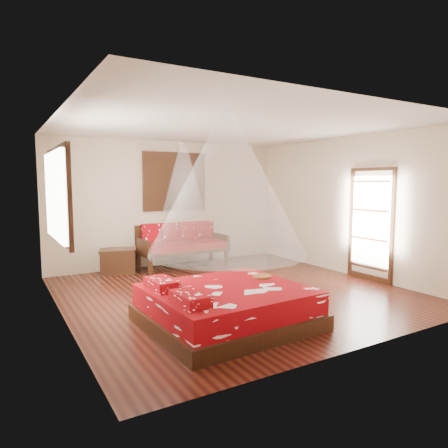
{
  "coord_description": "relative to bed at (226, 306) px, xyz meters",
  "views": [
    {
      "loc": [
        -3.53,
        -5.74,
        1.89
      ],
      "look_at": [
        -0.0,
        0.31,
        1.15
      ],
      "focal_mm": 32.0,
      "sensor_mm": 36.0,
      "label": 1
    }
  ],
  "objects": [
    {
      "name": "bed",
      "position": [
        0.0,
        0.0,
        0.0
      ],
      "size": [
        2.13,
        1.95,
        0.64
      ],
      "rotation": [
        0.0,
        0.0,
        0.05
      ],
      "color": "black",
      "rests_on": "floor"
    },
    {
      "name": "window_left",
      "position": [
        -1.78,
        1.51,
        1.45
      ],
      "size": [
        0.1,
        1.74,
        1.34
      ],
      "color": "black",
      "rests_on": "wall_left"
    },
    {
      "name": "shutter_panel",
      "position": [
        1.03,
        4.03,
        1.65
      ],
      "size": [
        1.52,
        0.06,
        1.32
      ],
      "color": "black",
      "rests_on": "wall_back"
    },
    {
      "name": "mosquito_net_daybed",
      "position": [
        1.03,
        3.56,
        1.75
      ],
      "size": [
        0.92,
        0.92,
        1.5
      ],
      "primitive_type": "cone",
      "color": "white",
      "rests_on": "ceiling"
    },
    {
      "name": "storage_chest",
      "position": [
        -0.39,
        3.76,
        0.0
      ],
      "size": [
        0.86,
        0.73,
        0.51
      ],
      "rotation": [
        0.0,
        0.0,
        -0.31
      ],
      "color": "black",
      "rests_on": "floor"
    },
    {
      "name": "mosquito_net_main",
      "position": [
        0.02,
        0.0,
        1.6
      ],
      "size": [
        2.06,
        2.06,
        1.8
      ],
      "primitive_type": "cone",
      "color": "white",
      "rests_on": "ceiling"
    },
    {
      "name": "room",
      "position": [
        0.93,
        1.31,
        1.15
      ],
      "size": [
        5.54,
        5.54,
        2.84
      ],
      "color": "black",
      "rests_on": "ground"
    },
    {
      "name": "wine_tray",
      "position": [
        0.75,
        0.23,
        0.31
      ],
      "size": [
        0.27,
        0.27,
        0.22
      ],
      "rotation": [
        0.0,
        0.0,
        0.0
      ],
      "color": "brown",
      "rests_on": "bed"
    },
    {
      "name": "glazed_door",
      "position": [
        3.64,
        0.71,
        0.82
      ],
      "size": [
        0.08,
        1.02,
        2.16
      ],
      "color": "black",
      "rests_on": "floor"
    },
    {
      "name": "daybed",
      "position": [
        1.03,
        3.7,
        0.27
      ],
      "size": [
        1.94,
        0.86,
        0.98
      ],
      "color": "black",
      "rests_on": "floor"
    }
  ]
}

